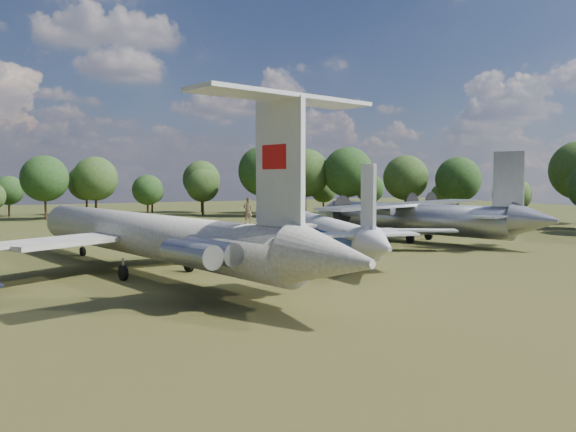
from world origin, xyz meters
name	(u,v)px	position (x,y,z in m)	size (l,w,h in m)	color
ground	(176,270)	(0.00, 0.00, 0.00)	(300.00, 300.00, 0.00)	#273F15
il62_airliner	(145,243)	(-3.05, -0.53, 2.90)	(45.49, 59.13, 5.80)	silver
tu104_jet	(326,235)	(19.58, 3.97, 2.22)	(33.30, 44.40, 4.44)	silver
an12_transport	(413,222)	(37.64, 10.00, 2.73)	(37.14, 41.50, 5.46)	gray
person_on_il62	(248,211)	(1.34, -16.16, 6.78)	(0.72, 0.47, 1.97)	olive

